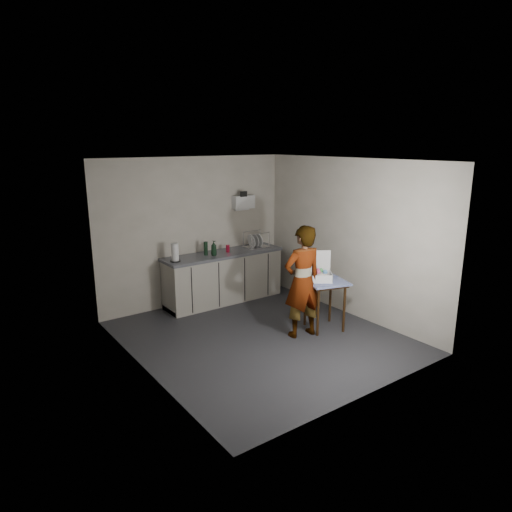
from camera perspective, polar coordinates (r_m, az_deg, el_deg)
ground at (r=6.94m, az=0.66°, el=-10.10°), size 4.00×4.00×0.00m
wall_back at (r=8.16m, az=-7.67°, el=3.09°), size 3.60×0.02×2.60m
wall_right at (r=7.69m, az=11.48°, el=2.24°), size 0.02×4.00×2.60m
wall_left at (r=5.67m, az=-14.02°, el=-2.17°), size 0.02×4.00×2.60m
ceiling at (r=6.33m, az=0.73°, el=11.84°), size 3.60×4.00×0.01m
kitchen_counter at (r=8.32m, az=-4.09°, el=-2.81°), size 2.24×0.62×0.91m
wall_shelf at (r=8.54m, az=-1.60°, el=6.74°), size 0.42×0.18×0.37m
side_table at (r=7.09m, az=8.63°, el=-3.83°), size 0.75×0.75×0.78m
standing_man at (r=6.75m, az=5.82°, el=-3.22°), size 0.67×0.48×1.69m
soap_bottle at (r=7.97m, az=-5.30°, el=0.98°), size 0.14×0.14×0.26m
soda_can at (r=8.22m, az=-3.55°, el=0.94°), size 0.07×0.07×0.13m
dark_bottle at (r=8.02m, az=-6.30°, el=0.95°), size 0.07×0.07×0.24m
paper_towel at (r=7.65m, az=-10.09°, el=0.38°), size 0.17×0.17×0.31m
dish_rack at (r=8.54m, az=-0.03°, el=1.51°), size 0.44×0.33×0.30m
bakery_box at (r=7.04m, az=8.13°, el=-2.25°), size 0.44×0.44×0.44m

